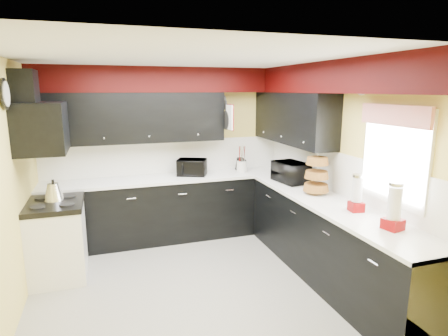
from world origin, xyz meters
The scene contains 35 objects.
ground centered at (0.00, 0.00, 0.00)m, with size 3.60×3.60×0.00m, color gray.
wall_back centered at (0.00, 1.80, 1.25)m, with size 3.60×0.06×2.50m, color #E0C666.
wall_right centered at (1.80, 0.00, 1.25)m, with size 0.06×3.60×2.50m, color #E0C666.
wall_left centered at (-1.80, 0.00, 1.25)m, with size 0.06×3.60×2.50m, color #E0C666.
ceiling centered at (0.00, 0.00, 2.50)m, with size 3.60×3.60×0.06m, color white.
cab_back centered at (0.00, 1.50, 0.45)m, with size 3.60×0.60×0.90m, color black.
cab_right centered at (1.50, -0.30, 0.45)m, with size 0.60×3.00×0.90m, color black.
counter_back centered at (0.00, 1.50, 0.92)m, with size 3.62×0.64×0.04m, color white.
counter_right centered at (1.50, -0.30, 0.92)m, with size 0.64×3.02×0.04m, color white.
splash_back centered at (0.00, 1.79, 1.19)m, with size 3.60×0.02×0.50m, color white.
splash_right centered at (1.79, 0.00, 1.19)m, with size 0.02×3.60×0.50m, color white.
upper_back centered at (-0.50, 1.62, 1.80)m, with size 2.60×0.35×0.70m, color black.
upper_right centered at (1.62, 0.90, 1.80)m, with size 0.35×1.80×0.70m, color black.
soffit_back centered at (0.00, 1.62, 2.33)m, with size 3.60×0.36×0.35m, color black.
soffit_right centered at (1.62, -0.18, 2.33)m, with size 0.36×3.24×0.35m, color black.
stove centered at (-1.50, 0.75, 0.43)m, with size 0.60×0.75×0.86m, color white.
cooktop centered at (-1.50, 0.75, 0.89)m, with size 0.62×0.77×0.06m, color black.
hood centered at (-1.55, 0.75, 1.78)m, with size 0.50×0.78×0.55m, color black.
hood_duct centered at (-1.68, 0.75, 2.20)m, with size 0.24×0.40×0.40m, color black.
window centered at (1.79, -0.90, 1.55)m, with size 0.03×0.86×0.96m, color white, non-canonical shape.
valance centered at (1.73, -0.90, 1.95)m, with size 0.04×0.88×0.20m, color red.
pan_top centered at (0.82, 1.55, 2.00)m, with size 0.03×0.22×0.40m, color black, non-canonical shape.
pan_mid centered at (0.82, 1.42, 1.75)m, with size 0.03×0.28×0.46m, color black, non-canonical shape.
pan_low centered at (0.82, 1.68, 1.72)m, with size 0.03×0.24×0.42m, color black, non-canonical shape.
cut_board centered at (0.83, 1.30, 1.80)m, with size 0.03×0.26×0.35m, color white.
baskets centered at (1.52, 0.05, 1.18)m, with size 0.27×0.27×0.50m, color brown, non-canonical shape.
clock centered at (-1.77, 0.25, 2.15)m, with size 0.03×0.30×0.30m, color black, non-canonical shape.
deco_plate centered at (1.77, -0.35, 2.25)m, with size 0.03×0.24×0.24m, color white, non-canonical shape.
toaster_oven centered at (0.31, 1.51, 1.06)m, with size 0.41×0.34×0.24m, color black.
microwave centered at (1.51, 0.67, 1.08)m, with size 0.50×0.34×0.28m, color black.
utensil_crock centered at (1.10, 1.49, 1.03)m, with size 0.16×0.16×0.17m, color silver.
knife_block centered at (1.10, 1.54, 1.04)m, with size 0.09×0.13×0.20m, color black.
kettle centered at (-1.50, 0.83, 1.02)m, with size 0.22×0.22×0.20m, color silver, non-canonical shape.
dispenser_a centered at (1.55, -0.67, 1.12)m, with size 0.13×0.13×0.36m, color #5C0502, non-canonical shape.
dispenser_b centered at (1.54, -1.21, 1.15)m, with size 0.16×0.16×0.42m, color #650C00, non-canonical shape.
Camera 1 is at (-0.93, -3.80, 2.19)m, focal length 30.00 mm.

